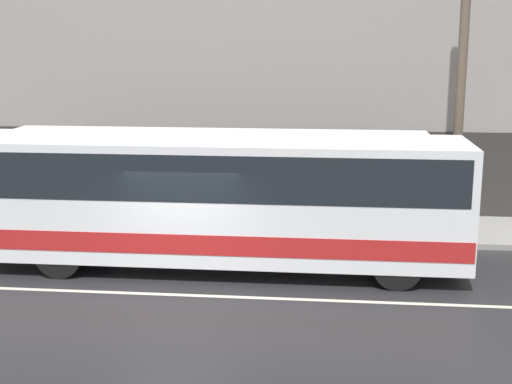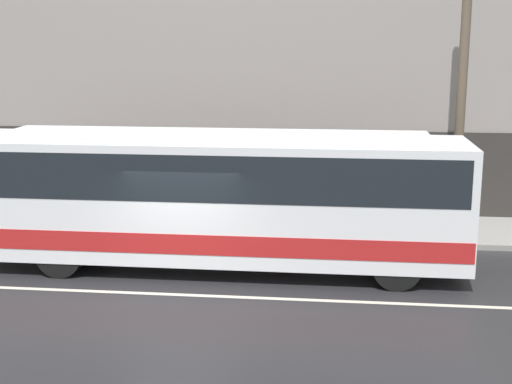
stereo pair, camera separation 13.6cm
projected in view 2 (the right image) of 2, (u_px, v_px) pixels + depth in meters
ground_plane at (176, 295)px, 14.97m from camera, size 60.00×60.00×0.00m
sidewalk at (219, 224)px, 20.32m from camera, size 60.00×3.05×0.15m
building_facade at (226, 46)px, 20.88m from camera, size 60.00×0.35×10.48m
lane_stripe at (176, 295)px, 14.97m from camera, size 54.00×0.14×0.01m
transit_bus at (214, 193)px, 16.41m from camera, size 11.48×2.54×3.16m
utility_pole_near at (463, 70)px, 17.80m from camera, size 0.24×0.24×8.69m
pedestrian_waiting at (283, 201)px, 19.40m from camera, size 0.36×0.36×1.69m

